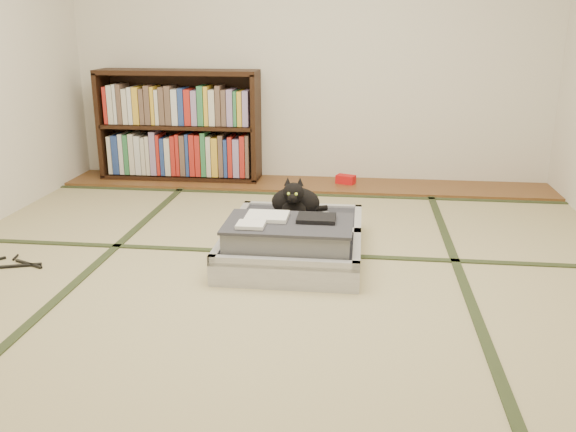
# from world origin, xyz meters

# --- Properties ---
(floor) EXTENTS (4.50, 4.50, 0.00)m
(floor) POSITION_xyz_m (0.00, 0.00, 0.00)
(floor) COLOR tan
(floor) RESTS_ON ground
(wood_strip) EXTENTS (4.00, 0.50, 0.02)m
(wood_strip) POSITION_xyz_m (0.00, 2.00, 0.01)
(wood_strip) COLOR brown
(wood_strip) RESTS_ON ground
(red_item) EXTENTS (0.17, 0.14, 0.07)m
(red_item) POSITION_xyz_m (0.33, 2.03, 0.06)
(red_item) COLOR red
(red_item) RESTS_ON wood_strip
(tatami_borders) EXTENTS (4.00, 4.50, 0.01)m
(tatami_borders) POSITION_xyz_m (0.00, 0.49, 0.00)
(tatami_borders) COLOR #2D381E
(tatami_borders) RESTS_ON ground
(bookcase) EXTENTS (1.35, 0.31, 0.92)m
(bookcase) POSITION_xyz_m (-1.08, 2.07, 0.45)
(bookcase) COLOR black
(bookcase) RESTS_ON wood_strip
(suitcase) EXTENTS (0.77, 1.03, 0.30)m
(suitcase) POSITION_xyz_m (0.08, 0.35, 0.11)
(suitcase) COLOR silver
(suitcase) RESTS_ON floor
(cat) EXTENTS (0.34, 0.34, 0.28)m
(cat) POSITION_xyz_m (0.06, 0.64, 0.25)
(cat) COLOR black
(cat) RESTS_ON suitcase
(cable_coil) EXTENTS (0.11, 0.11, 0.03)m
(cable_coil) POSITION_xyz_m (0.24, 0.68, 0.16)
(cable_coil) COLOR white
(cable_coil) RESTS_ON suitcase
(hanger) EXTENTS (0.44, 0.27, 0.01)m
(hanger) POSITION_xyz_m (-1.50, 0.02, 0.01)
(hanger) COLOR black
(hanger) RESTS_ON floor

